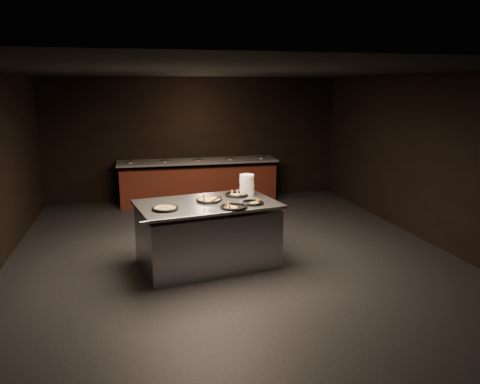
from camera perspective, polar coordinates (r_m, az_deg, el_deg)
The scene contains 11 objects.
room at distance 7.42m, azimuth -1.30°, elevation 3.26°, with size 7.02×8.02×2.92m.
salad_bar at distance 11.06m, azimuth -5.08°, elevation 0.99°, with size 3.70×0.83×1.18m.
serving_counter at distance 7.13m, azimuth -4.00°, elevation -5.31°, with size 2.23×1.64×0.98m.
plate_stack at distance 7.47m, azimuth 0.86°, elevation 0.89°, with size 0.23×0.23×0.32m, color white.
pan_veggie_whole at distance 6.65m, azimuth -9.12°, elevation -1.98°, with size 0.37×0.37×0.04m.
pan_cheese_whole at distance 7.08m, azimuth -3.77°, elevation -0.95°, with size 0.40×0.40×0.04m.
pan_cheese_slices_a at distance 7.42m, azimuth -0.41°, elevation -0.31°, with size 0.37×0.37×0.04m.
pan_cheese_slices_b at distance 6.67m, azimuth -0.73°, elevation -1.80°, with size 0.39×0.39×0.04m.
pan_veggie_slices at distance 6.91m, azimuth 1.54°, elevation -1.29°, with size 0.32×0.32×0.04m.
server_left at distance 6.92m, azimuth -4.44°, elevation -0.88°, with size 0.09×0.29×0.14m.
server_right at distance 6.74m, azimuth -2.74°, elevation -1.16°, with size 0.32×0.10×0.15m.
Camera 1 is at (-1.50, -7.17, 2.66)m, focal length 35.00 mm.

